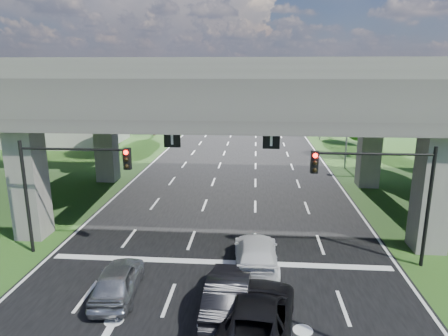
# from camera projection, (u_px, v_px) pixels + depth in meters

# --- Properties ---
(ground) EXTENTS (160.00, 160.00, 0.00)m
(ground) POSITION_uv_depth(u_px,v_px,m) (211.00, 302.00, 16.64)
(ground) COLOR #2C4A17
(ground) RESTS_ON ground
(road) EXTENTS (18.00, 120.00, 0.03)m
(road) POSITION_uv_depth(u_px,v_px,m) (228.00, 216.00, 26.31)
(road) COLOR black
(road) RESTS_ON ground
(overpass) EXTENTS (80.00, 15.00, 10.00)m
(overpass) POSITION_uv_depth(u_px,v_px,m) (230.00, 93.00, 26.33)
(overpass) COLOR #343230
(overpass) RESTS_ON ground
(warehouse) EXTENTS (20.00, 10.00, 4.00)m
(warehouse) POSITION_uv_depth(u_px,v_px,m) (42.00, 127.00, 51.99)
(warehouse) COLOR #9E9E99
(warehouse) RESTS_ON ground
(signal_right) EXTENTS (5.76, 0.54, 6.00)m
(signal_right) POSITION_uv_depth(u_px,v_px,m) (384.00, 184.00, 18.84)
(signal_right) COLOR black
(signal_right) RESTS_ON ground
(signal_left) EXTENTS (5.76, 0.54, 6.00)m
(signal_left) POSITION_uv_depth(u_px,v_px,m) (65.00, 177.00, 20.04)
(signal_left) COLOR black
(signal_left) RESTS_ON ground
(streetlight_far) EXTENTS (3.38, 0.25, 10.00)m
(streetlight_far) POSITION_uv_depth(u_px,v_px,m) (345.00, 108.00, 37.67)
(streetlight_far) COLOR gray
(streetlight_far) RESTS_ON ground
(streetlight_beyond) EXTENTS (3.38, 0.25, 10.00)m
(streetlight_beyond) POSITION_uv_depth(u_px,v_px,m) (319.00, 96.00, 53.14)
(streetlight_beyond) COLOR gray
(streetlight_beyond) RESTS_ON ground
(tree_left_near) EXTENTS (4.50, 4.50, 7.80)m
(tree_left_near) POSITION_uv_depth(u_px,v_px,m) (106.00, 114.00, 41.68)
(tree_left_near) COLOR black
(tree_left_near) RESTS_ON ground
(tree_left_mid) EXTENTS (3.91, 3.90, 6.76)m
(tree_left_mid) POSITION_uv_depth(u_px,v_px,m) (106.00, 112.00, 49.80)
(tree_left_mid) COLOR black
(tree_left_mid) RESTS_ON ground
(tree_left_far) EXTENTS (4.80, 4.80, 8.32)m
(tree_left_far) POSITION_uv_depth(u_px,v_px,m) (153.00, 100.00, 57.00)
(tree_left_far) COLOR black
(tree_left_far) RESTS_ON ground
(tree_right_near) EXTENTS (4.20, 4.20, 7.28)m
(tree_right_near) POSITION_uv_depth(u_px,v_px,m) (364.00, 118.00, 41.64)
(tree_right_near) COLOR black
(tree_right_near) RESTS_ON ground
(tree_right_mid) EXTENTS (3.91, 3.90, 6.76)m
(tree_right_mid) POSITION_uv_depth(u_px,v_px,m) (372.00, 113.00, 49.23)
(tree_right_mid) COLOR black
(tree_right_mid) RESTS_ON ground
(tree_right_far) EXTENTS (4.50, 4.50, 7.80)m
(tree_right_far) POSITION_uv_depth(u_px,v_px,m) (328.00, 102.00, 57.11)
(tree_right_far) COLOR black
(tree_right_far) RESTS_ON ground
(car_silver) EXTENTS (2.07, 4.37, 1.44)m
(car_silver) POSITION_uv_depth(u_px,v_px,m) (118.00, 280.00, 16.91)
(car_silver) COLOR #9D9FA4
(car_silver) RESTS_ON road
(car_dark) EXTENTS (1.84, 4.80, 1.56)m
(car_dark) POSITION_uv_depth(u_px,v_px,m) (228.00, 293.00, 15.84)
(car_dark) COLOR black
(car_dark) RESTS_ON road
(car_white) EXTENTS (2.23, 5.20, 1.49)m
(car_white) POSITION_uv_depth(u_px,v_px,m) (256.00, 254.00, 19.22)
(car_white) COLOR silver
(car_white) RESTS_ON road
(car_trailing) EXTENTS (3.12, 5.97, 1.60)m
(car_trailing) POSITION_uv_depth(u_px,v_px,m) (257.00, 316.00, 14.33)
(car_trailing) COLOR black
(car_trailing) RESTS_ON road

